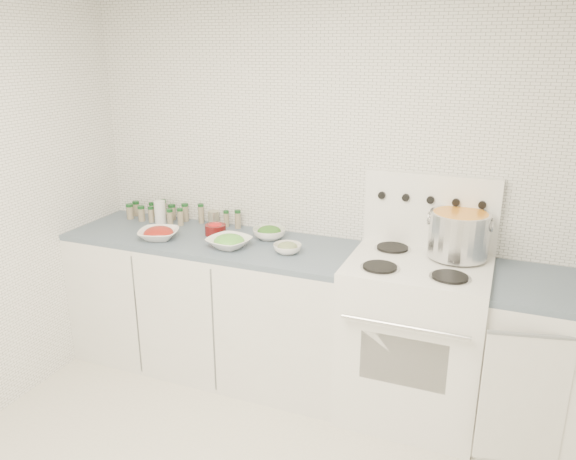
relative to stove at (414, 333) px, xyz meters
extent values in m
cube|color=white|center=(-0.48, 0.32, 0.75)|extent=(3.50, 0.02, 2.50)
cube|color=white|center=(-1.30, 0.00, -0.06)|extent=(1.85, 0.62, 0.86)
cube|color=#4A5C6F|center=(-1.30, 0.00, 0.39)|extent=(1.85, 0.62, 0.03)
cube|color=white|center=(0.00, -0.01, -0.04)|extent=(0.76, 0.65, 0.92)
cube|color=black|center=(0.00, -0.33, 0.00)|extent=(0.45, 0.01, 0.28)
cylinder|color=silver|center=(0.00, -0.37, 0.22)|extent=(0.65, 0.02, 0.02)
cube|color=white|center=(0.00, -0.01, 0.43)|extent=(0.76, 0.65, 0.01)
cube|color=white|center=(0.00, 0.28, 0.65)|extent=(0.76, 0.06, 0.43)
cylinder|color=silver|center=(-0.18, -0.17, 0.44)|extent=(0.21, 0.21, 0.01)
cylinder|color=black|center=(-0.18, -0.17, 0.45)|extent=(0.18, 0.18, 0.01)
cylinder|color=silver|center=(0.18, -0.17, 0.44)|extent=(0.21, 0.21, 0.01)
cylinder|color=black|center=(0.18, -0.17, 0.45)|extent=(0.18, 0.18, 0.01)
cylinder|color=silver|center=(-0.18, 0.15, 0.44)|extent=(0.21, 0.21, 0.01)
cylinder|color=black|center=(-0.18, 0.15, 0.45)|extent=(0.18, 0.18, 0.01)
cylinder|color=silver|center=(0.18, 0.15, 0.44)|extent=(0.21, 0.21, 0.01)
cylinder|color=black|center=(0.18, 0.15, 0.45)|extent=(0.18, 0.18, 0.01)
cylinder|color=black|center=(-0.28, 0.25, 0.72)|extent=(0.04, 0.02, 0.04)
cylinder|color=black|center=(-0.14, 0.25, 0.72)|extent=(0.04, 0.02, 0.04)
cylinder|color=black|center=(0.00, 0.25, 0.72)|extent=(0.04, 0.02, 0.04)
cylinder|color=black|center=(0.14, 0.25, 0.72)|extent=(0.04, 0.02, 0.04)
cylinder|color=black|center=(0.28, 0.25, 0.72)|extent=(0.04, 0.02, 0.04)
cube|color=white|center=(0.82, 0.00, -0.06)|extent=(0.89, 0.62, 0.86)
cube|color=white|center=(0.59, -0.35, -0.07)|extent=(0.39, 0.10, 0.70)
cylinder|color=silver|center=(0.18, 0.14, 0.57)|extent=(0.32, 0.32, 0.25)
cylinder|color=orange|center=(0.18, 0.14, 0.68)|extent=(0.29, 0.29, 0.03)
torus|color=silver|center=(0.01, 0.14, 0.65)|extent=(0.01, 0.08, 0.08)
torus|color=silver|center=(0.35, 0.14, 0.65)|extent=(0.01, 0.08, 0.08)
imported|color=white|center=(-1.60, -0.13, 0.43)|extent=(0.31, 0.31, 0.06)
ellipsoid|color=#A10D18|center=(-1.60, -0.13, 0.45)|extent=(0.18, 0.18, 0.08)
imported|color=white|center=(-1.11, -0.10, 0.43)|extent=(0.30, 0.30, 0.06)
ellipsoid|color=green|center=(-1.11, -0.10, 0.45)|extent=(0.18, 0.18, 0.08)
imported|color=white|center=(-0.96, 0.14, 0.44)|extent=(0.27, 0.27, 0.06)
ellipsoid|color=#235D1A|center=(-0.96, 0.14, 0.45)|extent=(0.15, 0.15, 0.07)
imported|color=white|center=(-0.75, -0.06, 0.43)|extent=(0.20, 0.20, 0.05)
ellipsoid|color=#314B1E|center=(-0.75, -0.06, 0.44)|extent=(0.12, 0.12, 0.05)
cylinder|color=#530E0E|center=(-1.31, 0.08, 0.44)|extent=(0.13, 0.13, 0.07)
ellipsoid|color=red|center=(-1.31, 0.08, 0.46)|extent=(0.10, 0.10, 0.05)
cylinder|color=white|center=(-1.78, 0.17, 0.48)|extent=(0.10, 0.10, 0.15)
cylinder|color=#B9B49C|center=(-1.42, 0.26, 0.45)|extent=(0.08, 0.08, 0.09)
cylinder|color=gray|center=(-2.04, 0.25, 0.45)|extent=(0.05, 0.05, 0.09)
cylinder|color=#13441B|center=(-2.04, 0.25, 0.50)|extent=(0.05, 0.05, 0.02)
cylinder|color=gray|center=(-1.91, 0.26, 0.45)|extent=(0.04, 0.04, 0.09)
cylinder|color=#13441B|center=(-1.91, 0.26, 0.50)|extent=(0.04, 0.04, 0.02)
cylinder|color=gray|center=(-1.82, 0.26, 0.46)|extent=(0.04, 0.04, 0.11)
cylinder|color=#13441B|center=(-1.82, 0.26, 0.53)|extent=(0.04, 0.04, 0.02)
cylinder|color=gray|center=(-1.74, 0.26, 0.45)|extent=(0.05, 0.05, 0.09)
cylinder|color=#13441B|center=(-1.74, 0.26, 0.50)|extent=(0.05, 0.05, 0.02)
cylinder|color=gray|center=(-1.64, 0.26, 0.46)|extent=(0.04, 0.04, 0.11)
cylinder|color=#13441B|center=(-1.64, 0.26, 0.52)|extent=(0.05, 0.05, 0.02)
cylinder|color=gray|center=(-1.52, 0.26, 0.46)|extent=(0.04, 0.04, 0.12)
cylinder|color=#13441B|center=(-1.52, 0.26, 0.53)|extent=(0.04, 0.04, 0.02)
cylinder|color=gray|center=(-1.32, 0.26, 0.45)|extent=(0.04, 0.04, 0.09)
cylinder|color=#13441B|center=(-1.32, 0.26, 0.51)|extent=(0.04, 0.04, 0.02)
cylinder|color=gray|center=(-1.23, 0.25, 0.46)|extent=(0.04, 0.04, 0.11)
cylinder|color=#13441B|center=(-1.23, 0.25, 0.52)|extent=(0.04, 0.04, 0.02)
cylinder|color=gray|center=(-2.03, 0.16, 0.45)|extent=(0.05, 0.05, 0.09)
cylinder|color=#13441B|center=(-2.03, 0.16, 0.50)|extent=(0.05, 0.05, 0.02)
cylinder|color=gray|center=(-1.92, 0.15, 0.45)|extent=(0.04, 0.04, 0.09)
cylinder|color=#13441B|center=(-1.92, 0.15, 0.50)|extent=(0.05, 0.05, 0.02)
cylinder|color=gray|center=(-1.85, 0.15, 0.45)|extent=(0.04, 0.04, 0.09)
cylinder|color=#13441B|center=(-1.85, 0.15, 0.50)|extent=(0.04, 0.04, 0.02)
cylinder|color=gray|center=(-1.69, 0.15, 0.45)|extent=(0.04, 0.04, 0.09)
cylinder|color=#13441B|center=(-1.69, 0.15, 0.50)|extent=(0.04, 0.04, 0.02)
cylinder|color=gray|center=(-1.62, 0.17, 0.45)|extent=(0.04, 0.04, 0.10)
cylinder|color=#13441B|center=(-1.62, 0.17, 0.51)|extent=(0.04, 0.04, 0.02)
camera|label=1|loc=(0.40, -2.91, 1.55)|focal=35.00mm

